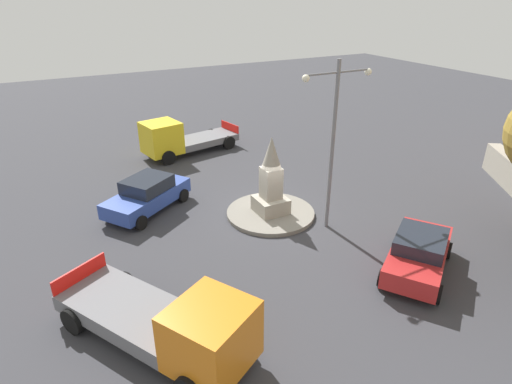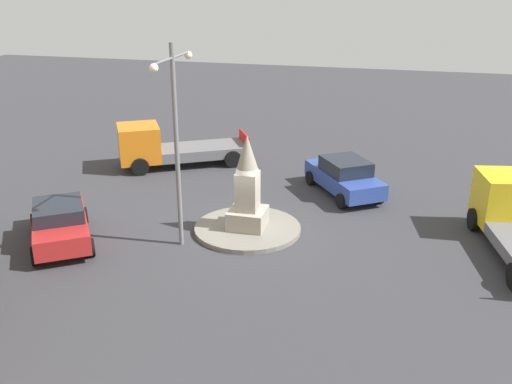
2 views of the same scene
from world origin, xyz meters
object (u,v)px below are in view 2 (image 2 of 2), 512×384
(car_red_parked_left, at_px, (60,222))
(truck_orange_near_island, at_px, (166,147))
(monument, at_px, (247,190))
(streetlamp, at_px, (176,128))
(car_blue_waiting, at_px, (344,176))

(car_red_parked_left, bearing_deg, truck_orange_near_island, 177.90)
(monument, distance_m, truck_orange_near_island, 8.75)
(streetlamp, bearing_deg, car_red_parked_left, -77.46)
(streetlamp, distance_m, truck_orange_near_island, 9.55)
(car_blue_waiting, xyz_separation_m, truck_orange_near_island, (-1.63, -8.97, 0.20))
(car_blue_waiting, bearing_deg, truck_orange_near_island, -100.29)
(streetlamp, distance_m, car_blue_waiting, 8.92)
(streetlamp, relative_size, truck_orange_near_island, 1.09)
(streetlamp, xyz_separation_m, car_blue_waiting, (-6.45, 5.08, -3.48))
(monument, distance_m, streetlamp, 3.70)
(car_blue_waiting, xyz_separation_m, car_red_parked_left, (7.39, -9.31, -0.03))
(streetlamp, height_order, truck_orange_near_island, streetlamp)
(truck_orange_near_island, bearing_deg, car_blue_waiting, 79.71)
(monument, xyz_separation_m, car_red_parked_left, (2.59, -6.23, -0.87))
(monument, distance_m, car_blue_waiting, 5.76)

